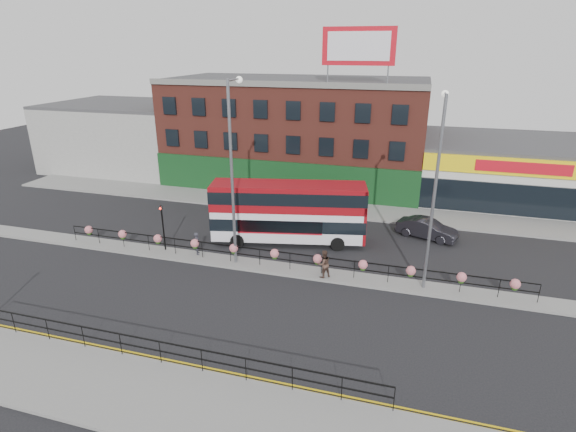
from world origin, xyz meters
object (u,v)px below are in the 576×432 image
(car, at_px, (427,229))
(pedestrian_b, at_px, (324,264))
(pedestrian_a, at_px, (197,243))
(lamp_column_west, at_px, (233,158))
(lamp_column_east, at_px, (436,178))
(double_decker_bus, at_px, (289,207))

(car, bearing_deg, pedestrian_b, 162.81)
(pedestrian_a, distance_m, lamp_column_west, 6.65)
(car, height_order, lamp_column_west, lamp_column_west)
(pedestrian_a, relative_size, lamp_column_east, 0.14)
(double_decker_bus, distance_m, pedestrian_b, 6.11)
(double_decker_bus, xyz_separation_m, pedestrian_a, (-5.21, -3.91, -1.75))
(pedestrian_b, distance_m, lamp_column_west, 8.32)
(car, relative_size, lamp_column_west, 0.40)
(pedestrian_a, bearing_deg, car, -83.40)
(pedestrian_a, distance_m, lamp_column_east, 15.62)
(double_decker_bus, height_order, lamp_column_west, lamp_column_west)
(double_decker_bus, bearing_deg, car, 20.56)
(lamp_column_east, bearing_deg, car, 88.92)
(double_decker_bus, bearing_deg, pedestrian_a, -143.14)
(car, relative_size, pedestrian_b, 2.63)
(pedestrian_a, relative_size, lamp_column_west, 0.14)
(lamp_column_west, bearing_deg, car, 32.76)
(car, relative_size, lamp_column_east, 0.42)
(double_decker_bus, xyz_separation_m, car, (9.48, 3.56, -1.96))
(pedestrian_a, relative_size, pedestrian_b, 0.89)
(pedestrian_b, bearing_deg, pedestrian_a, -45.68)
(pedestrian_b, relative_size, lamp_column_west, 0.15)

